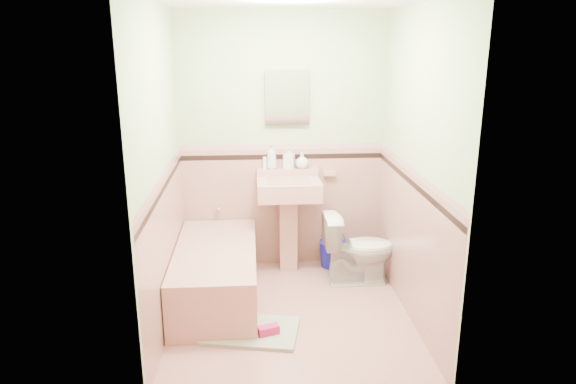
{
  "coord_description": "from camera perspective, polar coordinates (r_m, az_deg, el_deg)",
  "views": [
    {
      "loc": [
        -0.3,
        -3.99,
        2.23
      ],
      "look_at": [
        0.0,
        0.25,
        1.0
      ],
      "focal_mm": 33.01,
      "sensor_mm": 36.0,
      "label": 1
    }
  ],
  "objects": [
    {
      "name": "bathtub",
      "position": [
        4.78,
        -7.72,
        -8.85
      ],
      "size": [
        0.7,
        1.5,
        0.45
      ],
      "primitive_type": "cube",
      "color": "tan",
      "rests_on": "floor"
    },
    {
      "name": "tub_faucet",
      "position": [
        5.3,
        -7.43,
        -1.58
      ],
      "size": [
        0.04,
        0.12,
        0.04
      ],
      "primitive_type": "cylinder",
      "rotation": [
        1.57,
        0.0,
        0.0
      ],
      "color": "silver",
      "rests_on": "wall_back"
    },
    {
      "name": "wainscot_right",
      "position": [
        4.5,
        12.94,
        -5.53
      ],
      "size": [
        0.0,
        2.2,
        2.2
      ],
      "primitive_type": "plane",
      "rotation": [
        1.57,
        0.0,
        -1.57
      ],
      "color": "tan",
      "rests_on": "ground"
    },
    {
      "name": "bucket",
      "position": [
        5.43,
        4.73,
        -6.65
      ],
      "size": [
        0.31,
        0.31,
        0.27
      ],
      "primitive_type": null,
      "rotation": [
        0.0,
        0.0,
        0.17
      ],
      "color": "#1517AE",
      "rests_on": "floor"
    },
    {
      "name": "soap_bottle_mid",
      "position": [
        5.17,
        0.09,
        3.7
      ],
      "size": [
        0.12,
        0.12,
        0.22
      ],
      "primitive_type": "imported",
      "rotation": [
        0.0,
        0.0,
        -0.25
      ],
      "color": "#B2B2B2",
      "rests_on": "sink"
    },
    {
      "name": "cap_back",
      "position": [
        5.18,
        -0.66,
        4.89
      ],
      "size": [
        2.0,
        0.0,
        2.0
      ],
      "primitive_type": "plane",
      "rotation": [
        1.57,
        0.0,
        0.0
      ],
      "color": "tan",
      "rests_on": "ground"
    },
    {
      "name": "sink",
      "position": [
        5.17,
        0.07,
        -3.73
      ],
      "size": [
        0.6,
        0.49,
        0.95
      ],
      "primitive_type": null,
      "color": "tan",
      "rests_on": "floor"
    },
    {
      "name": "wainscot_back",
      "position": [
        5.35,
        -0.64,
        -1.63
      ],
      "size": [
        2.0,
        0.0,
        2.0
      ],
      "primitive_type": "plane",
      "rotation": [
        1.57,
        0.0,
        0.0
      ],
      "color": "tan",
      "rests_on": "ground"
    },
    {
      "name": "cap_right",
      "position": [
        4.32,
        13.37,
        2.14
      ],
      "size": [
        0.0,
        2.2,
        2.2
      ],
      "primitive_type": "plane",
      "rotation": [
        1.57,
        0.0,
        -1.57
      ],
      "color": "tan",
      "rests_on": "ground"
    },
    {
      "name": "medicine_cabinet",
      "position": [
        5.1,
        -0.1,
        10.16
      ],
      "size": [
        0.4,
        0.04,
        0.5
      ],
      "primitive_type": "cube",
      "color": "white",
      "rests_on": "wall_back"
    },
    {
      "name": "shoe",
      "position": [
        4.24,
        -2.13,
        -14.62
      ],
      "size": [
        0.18,
        0.12,
        0.07
      ],
      "primitive_type": "cube",
      "rotation": [
        0.0,
        0.0,
        0.32
      ],
      "color": "#BF1E59",
      "rests_on": "bath_mat"
    },
    {
      "name": "cap_left",
      "position": [
        4.18,
        -13.32,
        1.68
      ],
      "size": [
        0.0,
        2.2,
        2.2
      ],
      "primitive_type": "plane",
      "rotation": [
        1.57,
        0.0,
        1.57
      ],
      "color": "tan",
      "rests_on": "ground"
    },
    {
      "name": "wainscot_left",
      "position": [
        4.37,
        -12.88,
        -6.22
      ],
      "size": [
        0.0,
        2.2,
        2.2
      ],
      "primitive_type": "plane",
      "rotation": [
        1.57,
        0.0,
        1.57
      ],
      "color": "tan",
      "rests_on": "ground"
    },
    {
      "name": "wall_back",
      "position": [
        5.2,
        -0.67,
        5.25
      ],
      "size": [
        2.5,
        0.0,
        2.5
      ],
      "primitive_type": "plane",
      "rotation": [
        1.57,
        0.0,
        0.0
      ],
      "color": "#EFE3C3",
      "rests_on": "ground"
    },
    {
      "name": "sink_faucet",
      "position": [
        5.17,
        -0.04,
        1.78
      ],
      "size": [
        0.02,
        0.02,
        0.1
      ],
      "primitive_type": "cylinder",
      "color": "silver",
      "rests_on": "sink"
    },
    {
      "name": "tube",
      "position": [
        5.17,
        -2.52,
        3.14
      ],
      "size": [
        0.04,
        0.04,
        0.12
      ],
      "primitive_type": "cylinder",
      "rotation": [
        0.0,
        0.0,
        0.25
      ],
      "color": "white",
      "rests_on": "sink"
    },
    {
      "name": "accent_right",
      "position": [
        4.34,
        13.29,
        0.86
      ],
      "size": [
        0.0,
        2.2,
        2.2
      ],
      "primitive_type": "plane",
      "rotation": [
        1.57,
        0.0,
        -1.57
      ],
      "color": "black",
      "rests_on": "ground"
    },
    {
      "name": "ceiling",
      "position": [
        4.01,
        0.27,
        19.98
      ],
      "size": [
        2.2,
        2.2,
        0.0
      ],
      "primitive_type": "plane",
      "rotation": [
        3.14,
        0.0,
        0.0
      ],
      "color": "white",
      "rests_on": "ground"
    },
    {
      "name": "wall_right",
      "position": [
        4.31,
        13.63,
        2.53
      ],
      "size": [
        0.0,
        2.5,
        2.5
      ],
      "primitive_type": "plane",
      "rotation": [
        1.57,
        0.0,
        -1.57
      ],
      "color": "#EFE3C3",
      "rests_on": "ground"
    },
    {
      "name": "toilet",
      "position": [
        5.04,
        7.61,
        -6.06
      ],
      "size": [
        0.67,
        0.39,
        0.68
      ],
      "primitive_type": "imported",
      "rotation": [
        0.0,
        0.0,
        1.58
      ],
      "color": "white",
      "rests_on": "floor"
    },
    {
      "name": "wainscot_front",
      "position": [
        3.35,
        1.67,
        -13.04
      ],
      "size": [
        2.0,
        0.0,
        2.0
      ],
      "primitive_type": "plane",
      "rotation": [
        -1.57,
        0.0,
        0.0
      ],
      "color": "tan",
      "rests_on": "ground"
    },
    {
      "name": "accent_front",
      "position": [
        3.13,
        1.74,
        -4.65
      ],
      "size": [
        2.0,
        0.0,
        2.0
      ],
      "primitive_type": "plane",
      "rotation": [
        -1.57,
        0.0,
        0.0
      ],
      "color": "black",
      "rests_on": "ground"
    },
    {
      "name": "bath_mat",
      "position": [
        4.33,
        -4.02,
        -14.69
      ],
      "size": [
        0.81,
        0.62,
        0.03
      ],
      "primitive_type": "cube",
      "rotation": [
        0.0,
        0.0,
        -0.19
      ],
      "color": "gray",
      "rests_on": "floor"
    },
    {
      "name": "accent_left",
      "position": [
        4.2,
        -13.24,
        0.36
      ],
      "size": [
        0.0,
        2.2,
        2.2
      ],
      "primitive_type": "plane",
      "rotation": [
        1.57,
        0.0,
        1.57
      ],
      "color": "black",
      "rests_on": "ground"
    },
    {
      "name": "soap_bottle_right",
      "position": [
        5.19,
        1.52,
        3.42
      ],
      "size": [
        0.13,
        0.13,
        0.16
      ],
      "primitive_type": "imported",
      "rotation": [
        0.0,
        0.0,
        0.06
      ],
      "color": "#B2B2B2",
      "rests_on": "sink"
    },
    {
      "name": "cap_front",
      "position": [
        3.1,
        1.75,
        -2.92
      ],
      "size": [
        2.0,
        0.0,
        2.0
      ],
      "primitive_type": "plane",
      "rotation": [
        -1.57,
        0.0,
        0.0
      ],
      "color": "tan",
      "rests_on": "ground"
    },
    {
      "name": "soap_bottle_left",
      "position": [
        5.16,
        -1.77,
        3.84
      ],
      "size": [
        0.12,
        0.12,
        0.25
      ],
      "primitive_type": "imported",
      "rotation": [
        0.0,
        0.0,
        0.27
      ],
      "color": "#B2B2B2",
      "rests_on": "sink"
    },
    {
      "name": "wall_front",
      "position": [
        3.07,
        1.79,
        -2.5
      ],
      "size": [
        2.5,
        0.0,
        2.5
      ],
      "primitive_type": "plane",
      "rotation": [
        -1.57,
        0.0,
        0.0
      ],
      "color": "#EFE3C3",
      "rests_on": "ground"
    },
    {
      "name": "floor",
      "position": [
        4.58,
        0.23,
        -12.98
      ],
      "size": [
        2.2,
        2.2,
        0.0
      ],
      "primitive_type": "plane",
      "color": "tan",
      "rests_on": "ground"
    },
    {
      "name": "soap_dish",
      "position": [
        5.27,
        4.48,
        2.02
      ],
      "size": [
        0.12,
        0.07,
        0.04
      ],
      "primitive_type": "cube",
      "color": "tan",
      "rests_on": "wall_back"
    },
    {
      "name": "accent_back",
      "position": [
        5.2,
        -0.65,
        3.81
      ],
      "size": [
        2.0,
        0.0,
        2.0
      ],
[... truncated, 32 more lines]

